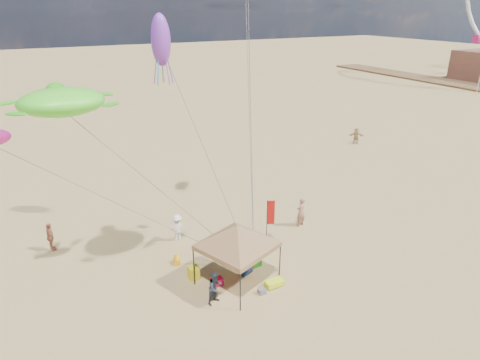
{
  "coord_description": "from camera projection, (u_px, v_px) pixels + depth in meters",
  "views": [
    {
      "loc": [
        -9.84,
        -15.41,
        12.65
      ],
      "look_at": [
        0.0,
        3.0,
        4.0
      ],
      "focal_mm": 31.5,
      "sensor_mm": 36.0,
      "label": 1
    }
  ],
  "objects": [
    {
      "name": "crate_grey",
      "position": [
        262.0,
        291.0,
        19.94
      ],
      "size": [
        0.34,
        0.3,
        0.28
      ],
      "primitive_type": "cube",
      "color": "slate",
      "rests_on": "ground"
    },
    {
      "name": "squid_kite",
      "position": [
        161.0,
        40.0,
        23.14
      ],
      "size": [
        1.36,
        1.36,
        2.83
      ],
      "primitive_type": "ellipsoid",
      "rotation": [
        0.0,
        0.0,
        -0.3
      ],
      "color": "purple",
      "rests_on": "ground"
    },
    {
      "name": "person_far_c",
      "position": [
        356.0,
        136.0,
        41.45
      ],
      "size": [
        1.49,
        1.28,
        1.62
      ],
      "primitive_type": "imported",
      "rotation": [
        0.0,
        0.0,
        5.64
      ],
      "color": "tan",
      "rests_on": "ground"
    },
    {
      "name": "beach_cart",
      "position": [
        274.0,
        283.0,
        20.45
      ],
      "size": [
        0.9,
        0.5,
        0.24
      ],
      "primitive_type": "cube",
      "color": "#DFFF1C",
      "rests_on": "ground"
    },
    {
      "name": "turtle_kite",
      "position": [
        62.0,
        102.0,
        16.96
      ],
      "size": [
        3.85,
        3.31,
        1.13
      ],
      "primitive_type": "ellipsoid",
      "rotation": [
        0.0,
        0.0,
        -0.19
      ],
      "color": "#57F72D",
      "rests_on": "ground"
    },
    {
      "name": "bag_orange",
      "position": [
        177.0,
        260.0,
        22.31
      ],
      "size": [
        0.54,
        0.69,
        0.36
      ],
      "primitive_type": "cylinder",
      "rotation": [
        0.0,
        1.57,
        1.22
      ],
      "color": "#F9A50D",
      "rests_on": "ground"
    },
    {
      "name": "chair_green",
      "position": [
        255.0,
        259.0,
        22.06
      ],
      "size": [
        0.5,
        0.5,
        0.7
      ],
      "primitive_type": "cube",
      "color": "#268C19",
      "rests_on": "ground"
    },
    {
      "name": "chair_yellow",
      "position": [
        193.0,
        273.0,
        20.95
      ],
      "size": [
        0.5,
        0.5,
        0.7
      ],
      "primitive_type": "cube",
      "color": "yellow",
      "rests_on": "ground"
    },
    {
      "name": "person_near_c",
      "position": [
        177.0,
        228.0,
        24.24
      ],
      "size": [
        1.18,
        0.85,
        1.65
      ],
      "primitive_type": "imported",
      "rotation": [
        0.0,
        0.0,
        2.9
      ],
      "color": "white",
      "rests_on": "ground"
    },
    {
      "name": "canopy_tent",
      "position": [
        237.0,
        228.0,
        19.65
      ],
      "size": [
        5.59,
        5.59,
        3.69
      ],
      "color": "black",
      "rests_on": "ground"
    },
    {
      "name": "ground",
      "position": [
        267.0,
        271.0,
        21.68
      ],
      "size": [
        280.0,
        280.0,
        0.0
      ],
      "primitive_type": "plane",
      "color": "tan",
      "rests_on": "ground"
    },
    {
      "name": "person_far_a",
      "position": [
        51.0,
        237.0,
        23.24
      ],
      "size": [
        0.54,
        1.03,
        1.67
      ],
      "primitive_type": "imported",
      "rotation": [
        0.0,
        0.0,
        1.71
      ],
      "color": "#AC6042",
      "rests_on": "ground"
    },
    {
      "name": "person_near_a",
      "position": [
        301.0,
        212.0,
        25.84
      ],
      "size": [
        0.8,
        0.65,
        1.92
      ],
      "primitive_type": "imported",
      "rotation": [
        0.0,
        0.0,
        3.44
      ],
      "color": "tan",
      "rests_on": "ground"
    },
    {
      "name": "bag_navy",
      "position": [
        246.0,
        272.0,
        21.34
      ],
      "size": [
        0.69,
        0.54,
        0.36
      ],
      "primitive_type": "cylinder",
      "rotation": [
        0.0,
        1.57,
        0.35
      ],
      "color": "#0D1D3C",
      "rests_on": "ground"
    },
    {
      "name": "cooler_red",
      "position": [
        217.0,
        282.0,
        20.54
      ],
      "size": [
        0.54,
        0.38,
        0.38
      ],
      "primitive_type": "cube",
      "color": "#C50F39",
      "rests_on": "ground"
    },
    {
      "name": "person_near_b",
      "position": [
        215.0,
        288.0,
        19.11
      ],
      "size": [
        0.94,
        0.84,
        1.61
      ],
      "primitive_type": "imported",
      "rotation": [
        0.0,
        0.0,
        0.36
      ],
      "color": "#343A47",
      "rests_on": "ground"
    },
    {
      "name": "cooler_blue",
      "position": [
        249.0,
        237.0,
        24.5
      ],
      "size": [
        0.54,
        0.38,
        0.38
      ],
      "primitive_type": "cube",
      "color": "#11128E",
      "rests_on": "ground"
    },
    {
      "name": "feather_flag",
      "position": [
        270.0,
        215.0,
        23.27
      ],
      "size": [
        0.42,
        0.18,
        2.89
      ],
      "color": "black",
      "rests_on": "ground"
    }
  ]
}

